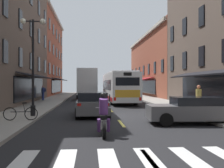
{
  "coord_description": "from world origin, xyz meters",
  "views": [
    {
      "loc": [
        -1.57,
        -16.67,
        2.0
      ],
      "look_at": [
        0.67,
        9.97,
        1.96
      ],
      "focal_mm": 42.35,
      "sensor_mm": 36.0,
      "label": 1
    }
  ],
  "objects": [
    {
      "name": "pedestrian_near",
      "position": [
        -6.81,
        13.59,
        1.01
      ],
      "size": [
        0.51,
        0.36,
        1.65
      ],
      "rotation": [
        0.0,
        0.0,
        1.69
      ],
      "color": "navy",
      "rests_on": "sidewalk_left"
    },
    {
      "name": "lane_centre_dashes",
      "position": [
        0.0,
        -0.25,
        0.0
      ],
      "size": [
        0.14,
        73.9,
        0.01
      ],
      "color": "#DBCC4C",
      "rests_on": "ground"
    },
    {
      "name": "ground_plane",
      "position": [
        0.0,
        0.0,
        -0.05
      ],
      "size": [
        34.8,
        80.0,
        0.1
      ],
      "primitive_type": "cube",
      "color": "black"
    },
    {
      "name": "crosswalk_near",
      "position": [
        0.0,
        -10.0,
        0.0
      ],
      "size": [
        7.1,
        2.8,
        0.01
      ],
      "color": "silver",
      "rests_on": "ground"
    },
    {
      "name": "pedestrian_far",
      "position": [
        5.4,
        -0.25,
        1.05
      ],
      "size": [
        0.36,
        0.36,
        1.76
      ],
      "rotation": [
        0.0,
        0.0,
        1.79
      ],
      "color": "#33663F",
      "rests_on": "sidewalk_right"
    },
    {
      "name": "box_truck",
      "position": [
        -1.97,
        17.11,
        1.97
      ],
      "size": [
        2.63,
        7.31,
        3.81
      ],
      "color": "white",
      "rests_on": "ground"
    },
    {
      "name": "sedan_mid",
      "position": [
        -1.43,
        -0.23,
        0.74
      ],
      "size": [
        2.08,
        4.6,
        1.47
      ],
      "color": "#515154",
      "rests_on": "ground"
    },
    {
      "name": "sedan_near",
      "position": [
        -1.94,
        25.64,
        0.71
      ],
      "size": [
        2.05,
        4.54,
        1.39
      ],
      "color": "maroon",
      "rests_on": "ground"
    },
    {
      "name": "bicycle_near",
      "position": [
        -5.07,
        -2.97,
        0.5
      ],
      "size": [
        1.71,
        0.48,
        0.91
      ],
      "color": "black",
      "rests_on": "sidewalk_left"
    },
    {
      "name": "motorcycle_rider",
      "position": [
        -1.04,
        -6.46,
        0.71
      ],
      "size": [
        0.62,
        2.07,
        1.66
      ],
      "color": "black",
      "rests_on": "ground"
    },
    {
      "name": "street_lamp_twin",
      "position": [
        -4.85,
        -1.08,
        3.25
      ],
      "size": [
        1.42,
        0.32,
        5.63
      ],
      "color": "black",
      "rests_on": "sidewalk_left"
    },
    {
      "name": "sedan_far",
      "position": [
        3.66,
        -3.95,
        0.69
      ],
      "size": [
        4.73,
        2.08,
        1.34
      ],
      "color": "#515154",
      "rests_on": "ground"
    },
    {
      "name": "transit_bus",
      "position": [
        1.49,
        11.05,
        1.66
      ],
      "size": [
        2.83,
        11.13,
        3.17
      ],
      "color": "silver",
      "rests_on": "ground"
    },
    {
      "name": "sidewalk_right",
      "position": [
        5.9,
        0.0,
        0.07
      ],
      "size": [
        3.0,
        80.0,
        0.14
      ],
      "primitive_type": "cube",
      "color": "gray",
      "rests_on": "ground"
    },
    {
      "name": "sidewalk_left",
      "position": [
        -5.9,
        0.0,
        0.07
      ],
      "size": [
        3.0,
        80.0,
        0.14
      ],
      "primitive_type": "cube",
      "color": "gray",
      "rests_on": "ground"
    }
  ]
}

